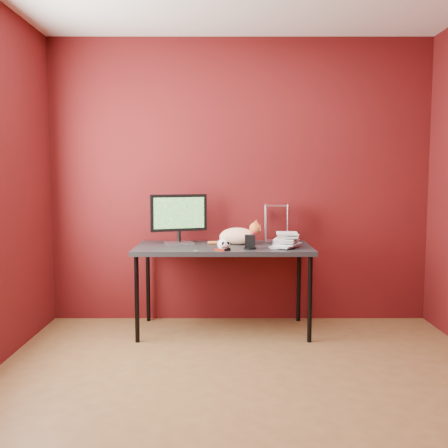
{
  "coord_description": "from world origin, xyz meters",
  "views": [
    {
      "loc": [
        -0.15,
        -2.88,
        1.35
      ],
      "look_at": [
        -0.15,
        1.15,
        0.96
      ],
      "focal_mm": 40.0,
      "sensor_mm": 36.0,
      "label": 1
    }
  ],
  "objects_px": {
    "skull_mug": "(224,244)",
    "monitor": "(179,216)",
    "book_stack": "(277,164)",
    "cat": "(238,236)",
    "desk": "(223,252)",
    "speaker": "(250,242)"
  },
  "relations": [
    {
      "from": "book_stack",
      "to": "desk",
      "type": "bearing_deg",
      "value": 171.12
    },
    {
      "from": "desk",
      "to": "cat",
      "type": "xyz_separation_m",
      "value": [
        0.13,
        0.09,
        0.13
      ]
    },
    {
      "from": "cat",
      "to": "book_stack",
      "type": "relative_size",
      "value": 0.33
    },
    {
      "from": "skull_mug",
      "to": "book_stack",
      "type": "height_order",
      "value": "book_stack"
    },
    {
      "from": "desk",
      "to": "cat",
      "type": "relative_size",
      "value": 3.23
    },
    {
      "from": "skull_mug",
      "to": "monitor",
      "type": "bearing_deg",
      "value": 114.29
    },
    {
      "from": "skull_mug",
      "to": "book_stack",
      "type": "relative_size",
      "value": 0.08
    },
    {
      "from": "cat",
      "to": "speaker",
      "type": "height_order",
      "value": "cat"
    },
    {
      "from": "desk",
      "to": "book_stack",
      "type": "bearing_deg",
      "value": -8.88
    },
    {
      "from": "desk",
      "to": "monitor",
      "type": "distance_m",
      "value": 0.51
    },
    {
      "from": "skull_mug",
      "to": "speaker",
      "type": "relative_size",
      "value": 0.93
    },
    {
      "from": "skull_mug",
      "to": "speaker",
      "type": "height_order",
      "value": "speaker"
    },
    {
      "from": "monitor",
      "to": "book_stack",
      "type": "bearing_deg",
      "value": -31.8
    },
    {
      "from": "cat",
      "to": "speaker",
      "type": "distance_m",
      "value": 0.3
    },
    {
      "from": "cat",
      "to": "skull_mug",
      "type": "xyz_separation_m",
      "value": [
        -0.13,
        -0.37,
        -0.02
      ]
    },
    {
      "from": "skull_mug",
      "to": "book_stack",
      "type": "xyz_separation_m",
      "value": [
        0.45,
        0.21,
        0.65
      ]
    },
    {
      "from": "skull_mug",
      "to": "book_stack",
      "type": "distance_m",
      "value": 0.81
    },
    {
      "from": "desk",
      "to": "book_stack",
      "type": "xyz_separation_m",
      "value": [
        0.45,
        -0.07,
        0.75
      ]
    },
    {
      "from": "cat",
      "to": "monitor",
      "type": "bearing_deg",
      "value": -167.37
    },
    {
      "from": "desk",
      "to": "skull_mug",
      "type": "bearing_deg",
      "value": -89.6
    },
    {
      "from": "desk",
      "to": "monitor",
      "type": "height_order",
      "value": "monitor"
    },
    {
      "from": "monitor",
      "to": "cat",
      "type": "xyz_separation_m",
      "value": [
        0.52,
        -0.03,
        -0.17
      ]
    }
  ]
}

